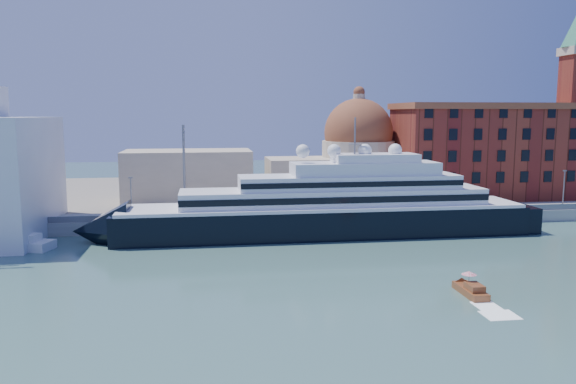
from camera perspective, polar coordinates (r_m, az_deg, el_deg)
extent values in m
plane|color=#375F5A|center=(82.72, 3.03, -7.89)|extent=(400.00, 400.00, 0.00)
cube|color=gray|center=(115.10, -0.34, -2.75)|extent=(180.00, 10.00, 2.50)
cube|color=slate|center=(155.32, -2.48, -0.09)|extent=(260.00, 72.00, 2.00)
cube|color=slate|center=(110.39, -0.01, -2.23)|extent=(180.00, 0.10, 1.20)
cube|color=black|center=(105.28, 3.59, -3.27)|extent=(76.15, 11.72, 6.35)
cone|color=black|center=(104.63, -18.44, -3.74)|extent=(9.76, 11.72, 11.72)
cube|color=black|center=(119.14, 21.82, -2.62)|extent=(5.86, 10.74, 5.86)
cube|color=white|center=(104.67, 3.60, -1.44)|extent=(74.20, 11.91, 0.59)
cube|color=white|center=(104.83, 4.65, -0.46)|extent=(56.63, 9.76, 2.93)
cube|color=black|center=(100.13, 5.29, -0.86)|extent=(56.63, 0.15, 1.17)
cube|color=white|center=(105.17, 6.23, 1.05)|extent=(41.01, 8.79, 2.54)
cube|color=white|center=(105.69, 7.78, 2.39)|extent=(27.34, 7.81, 2.34)
cube|color=white|center=(106.09, 8.82, 3.44)|extent=(15.62, 6.83, 1.56)
cylinder|color=slate|center=(104.76, 6.81, 5.67)|extent=(0.29, 0.29, 6.83)
sphere|color=white|center=(102.77, 1.52, 4.16)|extent=(2.54, 2.54, 2.54)
sphere|color=white|center=(103.94, 4.71, 4.18)|extent=(2.54, 2.54, 2.54)
sphere|color=white|center=(105.43, 7.82, 4.18)|extent=(2.54, 2.54, 2.54)
sphere|color=white|center=(107.22, 10.83, 4.18)|extent=(2.54, 2.54, 2.54)
cube|color=white|center=(105.43, -25.96, -4.88)|extent=(13.40, 7.97, 1.70)
cube|color=white|center=(103.95, -25.05, -4.23)|extent=(4.85, 3.83, 1.27)
cube|color=brown|center=(75.15, 18.03, -9.61)|extent=(2.23, 6.42, 1.07)
cube|color=brown|center=(73.98, 18.42, -9.18)|extent=(1.75, 2.69, 0.85)
cylinder|color=slate|center=(75.23, 17.90, -8.53)|extent=(0.06, 0.06, 1.70)
cone|color=red|center=(74.97, 17.93, -7.83)|extent=(1.92, 1.92, 0.43)
cube|color=maroon|center=(147.02, 19.14, 3.74)|extent=(42.00, 18.00, 22.00)
cube|color=brown|center=(146.73, 19.34, 8.22)|extent=(43.00, 19.00, 1.50)
cube|color=maroon|center=(159.30, 26.96, 5.95)|extent=(6.00, 6.00, 35.00)
cylinder|color=beige|center=(141.85, 7.11, 2.36)|extent=(18.00, 18.00, 14.00)
sphere|color=brown|center=(141.28, 7.17, 5.99)|extent=(17.00, 17.00, 17.00)
cylinder|color=beige|center=(141.26, 7.22, 9.24)|extent=(3.00, 3.00, 3.00)
cube|color=beige|center=(137.00, 1.67, 1.38)|extent=(18.00, 14.00, 10.00)
cube|color=beige|center=(136.82, -10.11, 1.67)|extent=(30.00, 16.00, 12.00)
cylinder|color=slate|center=(111.04, -15.63, -0.69)|extent=(0.24, 0.24, 8.00)
cube|color=slate|center=(110.52, -15.71, 1.41)|extent=(0.80, 0.30, 0.25)
cylinder|color=slate|center=(111.31, -0.12, -0.38)|extent=(0.24, 0.24, 8.00)
cube|color=slate|center=(110.80, -0.12, 1.72)|extent=(0.80, 0.30, 0.25)
cylinder|color=slate|center=(119.38, 14.27, -0.06)|extent=(0.24, 0.24, 8.00)
cube|color=slate|center=(118.90, 14.34, 1.90)|extent=(0.80, 0.30, 0.25)
cylinder|color=slate|center=(133.84, 26.21, 0.20)|extent=(0.24, 0.24, 8.00)
cube|color=slate|center=(133.41, 26.31, 1.95)|extent=(0.80, 0.30, 0.25)
cylinder|color=slate|center=(111.60, -10.50, 2.10)|extent=(0.50, 0.50, 18.00)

